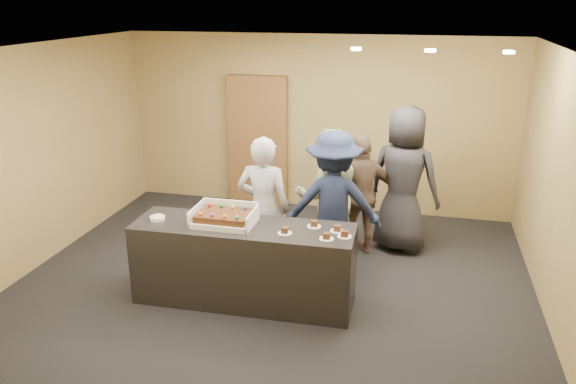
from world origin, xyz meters
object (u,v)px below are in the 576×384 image
(storage_cabinet, at_px, (258,142))
(sheet_cake, at_px, (224,216))
(person_sage_man, at_px, (328,196))
(person_brown_extra, at_px, (361,195))
(plate_stack, at_px, (157,218))
(cake_box, at_px, (225,219))
(serving_counter, at_px, (244,264))
(person_navy_man, at_px, (333,204))
(person_server_grey, at_px, (264,209))
(person_dark_suit, at_px, (404,180))

(storage_cabinet, height_order, sheet_cake, storage_cabinet)
(person_sage_man, bearing_deg, person_brown_extra, -163.27)
(plate_stack, bearing_deg, cake_box, 6.32)
(sheet_cake, bearing_deg, storage_cabinet, 99.49)
(serving_counter, distance_m, person_navy_man, 1.30)
(person_server_grey, height_order, person_brown_extra, person_server_grey)
(serving_counter, xyz_separation_m, person_brown_extra, (1.09, 1.54, 0.35))
(person_server_grey, bearing_deg, person_sage_man, -134.46)
(serving_counter, relative_size, sheet_cake, 4.25)
(cake_box, bearing_deg, storage_cabinet, 99.58)
(person_dark_suit, bearing_deg, person_sage_man, 48.59)
(person_navy_man, bearing_deg, cake_box, 30.43)
(plate_stack, distance_m, person_sage_man, 2.13)
(plate_stack, bearing_deg, person_server_grey, 33.13)
(person_server_grey, bearing_deg, sheet_cake, 66.73)
(plate_stack, height_order, person_sage_man, person_sage_man)
(person_navy_man, bearing_deg, person_sage_man, -80.44)
(storage_cabinet, bearing_deg, person_dark_suit, -27.59)
(cake_box, relative_size, plate_stack, 4.06)
(serving_counter, bearing_deg, person_navy_man, 46.03)
(sheet_cake, height_order, plate_stack, sheet_cake)
(cake_box, relative_size, person_sage_man, 0.39)
(person_brown_extra, bearing_deg, storage_cabinet, -73.37)
(person_navy_man, bearing_deg, person_dark_suit, -139.95)
(person_sage_man, bearing_deg, person_server_grey, 25.29)
(sheet_cake, height_order, person_dark_suit, person_dark_suit)
(plate_stack, xyz_separation_m, person_brown_extra, (2.06, 1.60, -0.12))
(person_navy_man, bearing_deg, storage_cabinet, -63.24)
(person_sage_man, bearing_deg, person_navy_man, 89.45)
(person_server_grey, xyz_separation_m, person_brown_extra, (1.04, 0.93, -0.07))
(storage_cabinet, xyz_separation_m, cake_box, (0.51, -3.00, -0.09))
(person_brown_extra, xyz_separation_m, person_dark_suit, (0.52, 0.27, 0.17))
(storage_cabinet, bearing_deg, person_sage_man, -50.99)
(person_dark_suit, bearing_deg, plate_stack, 53.16)
(person_navy_man, relative_size, person_brown_extra, 1.11)
(serving_counter, bearing_deg, storage_cabinet, 102.29)
(sheet_cake, bearing_deg, person_navy_man, 40.61)
(person_sage_man, relative_size, person_brown_extra, 1.07)
(sheet_cake, relative_size, person_dark_suit, 0.29)
(person_sage_man, bearing_deg, serving_counter, 41.04)
(plate_stack, height_order, person_brown_extra, person_brown_extra)
(person_server_grey, bearing_deg, person_brown_extra, -137.38)
(serving_counter, relative_size, person_brown_extra, 1.50)
(sheet_cake, distance_m, plate_stack, 0.76)
(person_sage_man, bearing_deg, storage_cabinet, -70.51)
(person_brown_extra, bearing_deg, sheet_cake, 15.55)
(cake_box, xyz_separation_m, person_server_grey, (0.27, 0.59, -0.08))
(cake_box, height_order, plate_stack, cake_box)
(person_navy_man, distance_m, person_brown_extra, 0.70)
(serving_counter, bearing_deg, sheet_cake, 178.90)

